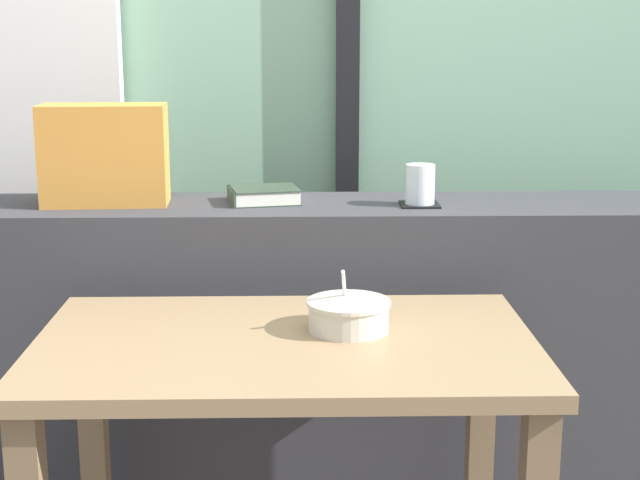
% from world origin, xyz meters
% --- Properties ---
extents(curtain_left_panel, '(0.56, 0.06, 2.50)m').
position_xyz_m(curtain_left_panel, '(-0.84, 1.00, 1.25)').
color(curtain_left_panel, white).
rests_on(curtain_left_panel, ground).
extents(window_divider_post, '(0.07, 0.05, 2.60)m').
position_xyz_m(window_divider_post, '(0.13, 1.03, 1.30)').
color(window_divider_post, black).
rests_on(window_divider_post, ground).
extents(dark_console_ledge, '(2.80, 0.36, 0.85)m').
position_xyz_m(dark_console_ledge, '(0.00, 0.55, 0.43)').
color(dark_console_ledge, '#38383D').
rests_on(dark_console_ledge, ground).
extents(breakfast_table, '(1.03, 0.64, 0.69)m').
position_xyz_m(breakfast_table, '(-0.06, -0.05, 0.57)').
color(breakfast_table, '#826849').
rests_on(breakfast_table, ground).
extents(coaster_square, '(0.10, 0.10, 0.00)m').
position_xyz_m(coaster_square, '(0.29, 0.51, 0.86)').
color(coaster_square, black).
rests_on(coaster_square, dark_console_ledge).
extents(juice_glass, '(0.08, 0.08, 0.10)m').
position_xyz_m(juice_glass, '(0.29, 0.51, 0.91)').
color(juice_glass, white).
rests_on(juice_glass, coaster_square).
extents(closed_book, '(0.20, 0.18, 0.04)m').
position_xyz_m(closed_book, '(-0.12, 0.57, 0.87)').
color(closed_book, '#334233').
rests_on(closed_book, dark_console_ledge).
extents(throw_pillow, '(0.33, 0.15, 0.26)m').
position_xyz_m(throw_pillow, '(-0.53, 0.55, 0.98)').
color(throw_pillow, '#D18938').
rests_on(throw_pillow, dark_console_ledge).
extents(soup_bowl, '(0.18, 0.18, 0.14)m').
position_xyz_m(soup_bowl, '(0.08, 0.00, 0.72)').
color(soup_bowl, beige).
rests_on(soup_bowl, breakfast_table).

